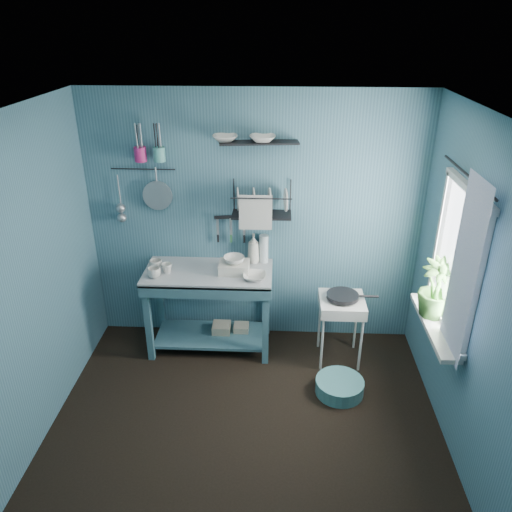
{
  "coord_description": "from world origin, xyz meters",
  "views": [
    {
      "loc": [
        0.24,
        -2.97,
        3.05
      ],
      "look_at": [
        0.05,
        0.85,
        1.2
      ],
      "focal_mm": 35.0,
      "sensor_mm": 36.0,
      "label": 1
    }
  ],
  "objects_px": {
    "work_counter": "(210,309)",
    "storage_tin_small": "(241,333)",
    "mug_mid": "(167,268)",
    "mug_right": "(156,265)",
    "water_bottle": "(264,249)",
    "potted_plant": "(436,288)",
    "soap_bottle": "(253,248)",
    "utensil_cup_magenta": "(140,154)",
    "frying_pan": "(343,296)",
    "storage_tin_large": "(222,333)",
    "dish_rack": "(262,199)",
    "hotplate_stand": "(340,329)",
    "wash_tub": "(234,267)",
    "utensil_cup_teal": "(159,154)",
    "floor_basin": "(339,386)",
    "colander": "(158,196)",
    "mug_left": "(154,273)"
  },
  "relations": [
    {
      "from": "work_counter",
      "to": "storage_tin_small",
      "type": "bearing_deg",
      "value": 8.77
    },
    {
      "from": "mug_mid",
      "to": "dish_rack",
      "type": "xyz_separation_m",
      "value": [
        0.88,
        0.22,
        0.62
      ]
    },
    {
      "from": "mug_left",
      "to": "utensil_cup_teal",
      "type": "xyz_separation_m",
      "value": [
        0.05,
        0.37,
        1.01
      ]
    },
    {
      "from": "mug_right",
      "to": "hotplate_stand",
      "type": "distance_m",
      "value": 1.86
    },
    {
      "from": "potted_plant",
      "to": "storage_tin_small",
      "type": "bearing_deg",
      "value": 156.19
    },
    {
      "from": "work_counter",
      "to": "mug_left",
      "type": "xyz_separation_m",
      "value": [
        -0.48,
        -0.16,
        0.48
      ]
    },
    {
      "from": "storage_tin_small",
      "to": "soap_bottle",
      "type": "bearing_deg",
      "value": 45.0
    },
    {
      "from": "mug_mid",
      "to": "colander",
      "type": "relative_size",
      "value": 0.36
    },
    {
      "from": "mug_mid",
      "to": "storage_tin_small",
      "type": "distance_m",
      "value": 1.06
    },
    {
      "from": "frying_pan",
      "to": "wash_tub",
      "type": "bearing_deg",
      "value": 172.71
    },
    {
      "from": "frying_pan",
      "to": "floor_basin",
      "type": "height_order",
      "value": "frying_pan"
    },
    {
      "from": "water_bottle",
      "to": "potted_plant",
      "type": "height_order",
      "value": "potted_plant"
    },
    {
      "from": "utensil_cup_magenta",
      "to": "frying_pan",
      "type": "bearing_deg",
      "value": -10.77
    },
    {
      "from": "mug_right",
      "to": "hotplate_stand",
      "type": "height_order",
      "value": "mug_right"
    },
    {
      "from": "storage_tin_small",
      "to": "mug_right",
      "type": "bearing_deg",
      "value": -174.29
    },
    {
      "from": "dish_rack",
      "to": "potted_plant",
      "type": "distance_m",
      "value": 1.7
    },
    {
      "from": "work_counter",
      "to": "soap_bottle",
      "type": "relative_size",
      "value": 4.06
    },
    {
      "from": "mug_left",
      "to": "utensil_cup_teal",
      "type": "distance_m",
      "value": 1.08
    },
    {
      "from": "storage_tin_large",
      "to": "utensil_cup_teal",
      "type": "bearing_deg",
      "value": 163.64
    },
    {
      "from": "work_counter",
      "to": "mug_mid",
      "type": "bearing_deg",
      "value": -177.19
    },
    {
      "from": "water_bottle",
      "to": "potted_plant",
      "type": "relative_size",
      "value": 0.56
    },
    {
      "from": "mug_mid",
      "to": "storage_tin_small",
      "type": "relative_size",
      "value": 0.5
    },
    {
      "from": "water_bottle",
      "to": "potted_plant",
      "type": "distance_m",
      "value": 1.66
    },
    {
      "from": "work_counter",
      "to": "mug_right",
      "type": "distance_m",
      "value": 0.69
    },
    {
      "from": "potted_plant",
      "to": "hotplate_stand",
      "type": "bearing_deg",
      "value": 143.59
    },
    {
      "from": "floor_basin",
      "to": "colander",
      "type": "bearing_deg",
      "value": 152.62
    },
    {
      "from": "frying_pan",
      "to": "colander",
      "type": "bearing_deg",
      "value": 167.6
    },
    {
      "from": "storage_tin_large",
      "to": "potted_plant",
      "type": "bearing_deg",
      "value": -20.64
    },
    {
      "from": "soap_bottle",
      "to": "work_counter",
      "type": "bearing_deg",
      "value": -154.54
    },
    {
      "from": "work_counter",
      "to": "mug_mid",
      "type": "height_order",
      "value": "mug_mid"
    },
    {
      "from": "mug_left",
      "to": "mug_right",
      "type": "height_order",
      "value": "same"
    },
    {
      "from": "wash_tub",
      "to": "water_bottle",
      "type": "height_order",
      "value": "water_bottle"
    },
    {
      "from": "storage_tin_large",
      "to": "mug_left",
      "type": "bearing_deg",
      "value": -160.1
    },
    {
      "from": "frying_pan",
      "to": "storage_tin_large",
      "type": "relative_size",
      "value": 1.36
    },
    {
      "from": "water_bottle",
      "to": "utensil_cup_magenta",
      "type": "xyz_separation_m",
      "value": [
        -1.12,
        -0.01,
        0.92
      ]
    },
    {
      "from": "mug_right",
      "to": "soap_bottle",
      "type": "distance_m",
      "value": 0.95
    },
    {
      "from": "utensil_cup_teal",
      "to": "mug_right",
      "type": "bearing_deg",
      "value": -109.04
    },
    {
      "from": "wash_tub",
      "to": "hotplate_stand",
      "type": "relative_size",
      "value": 0.42
    },
    {
      "from": "utensil_cup_teal",
      "to": "colander",
      "type": "height_order",
      "value": "utensil_cup_teal"
    },
    {
      "from": "mug_mid",
      "to": "storage_tin_small",
      "type": "bearing_deg",
      "value": 11.63
    },
    {
      "from": "water_bottle",
      "to": "colander",
      "type": "bearing_deg",
      "value": 179.13
    },
    {
      "from": "mug_left",
      "to": "mug_mid",
      "type": "height_order",
      "value": "mug_left"
    },
    {
      "from": "hotplate_stand",
      "to": "dish_rack",
      "type": "distance_m",
      "value": 1.45
    },
    {
      "from": "mug_mid",
      "to": "mug_right",
      "type": "xyz_separation_m",
      "value": [
        -0.12,
        0.06,
        0.0
      ]
    },
    {
      "from": "wash_tub",
      "to": "frying_pan",
      "type": "height_order",
      "value": "wash_tub"
    },
    {
      "from": "mug_mid",
      "to": "storage_tin_large",
      "type": "relative_size",
      "value": 0.45
    },
    {
      "from": "storage_tin_small",
      "to": "floor_basin",
      "type": "xyz_separation_m",
      "value": [
        0.93,
        -0.73,
        -0.04
      ]
    },
    {
      "from": "mug_right",
      "to": "utensil_cup_teal",
      "type": "relative_size",
      "value": 0.95
    },
    {
      "from": "wash_tub",
      "to": "dish_rack",
      "type": "distance_m",
      "value": 0.69
    },
    {
      "from": "colander",
      "to": "utensil_cup_teal",
      "type": "bearing_deg",
      "value": -28.19
    }
  ]
}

